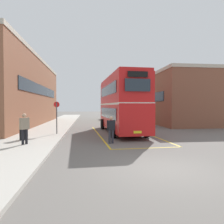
% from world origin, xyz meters
% --- Properties ---
extents(ground_plane, '(135.60, 135.60, 0.00)m').
position_xyz_m(ground_plane, '(0.00, 14.40, 0.00)').
color(ground_plane, '#66605B').
extents(sidewalk_left, '(4.00, 57.60, 0.14)m').
position_xyz_m(sidewalk_left, '(-6.50, 16.80, 0.07)').
color(sidewalk_left, '#B2ADA3').
rests_on(sidewalk_left, ground).
extents(brick_building_left, '(5.38, 23.14, 7.89)m').
position_xyz_m(brick_building_left, '(-10.73, 18.58, 3.95)').
color(brick_building_left, brown).
rests_on(brick_building_left, ground).
extents(depot_building_right, '(7.60, 17.81, 6.49)m').
position_xyz_m(depot_building_right, '(9.24, 21.44, 3.25)').
color(depot_building_right, brown).
rests_on(depot_building_right, ground).
extents(double_decker_bus, '(3.12, 9.87, 4.75)m').
position_xyz_m(double_decker_bus, '(0.12, 10.56, 2.51)').
color(double_decker_bus, black).
rests_on(double_decker_bus, ground).
extents(single_deck_bus, '(3.13, 9.65, 3.02)m').
position_xyz_m(single_deck_bus, '(2.09, 26.84, 1.64)').
color(single_deck_bus, black).
rests_on(single_deck_bus, ground).
extents(pedestrian_boarding, '(0.52, 0.39, 1.65)m').
position_xyz_m(pedestrian_boarding, '(-1.32, 5.43, 0.95)').
color(pedestrian_boarding, '#2D2D38').
rests_on(pedestrian_boarding, ground).
extents(pedestrian_waiting_near, '(0.49, 0.51, 1.73)m').
position_xyz_m(pedestrian_waiting_near, '(-6.24, 4.93, 1.15)').
color(pedestrian_waiting_near, black).
rests_on(pedestrian_waiting_near, sidewalk_left).
extents(litter_bin, '(0.54, 0.54, 0.96)m').
position_xyz_m(litter_bin, '(-6.77, 6.59, 0.62)').
color(litter_bin, black).
rests_on(litter_bin, sidewalk_left).
extents(bus_stop_sign, '(0.44, 0.08, 2.48)m').
position_xyz_m(bus_stop_sign, '(-5.10, 9.29, 1.64)').
color(bus_stop_sign, '#4C4C51').
rests_on(bus_stop_sign, sidewalk_left).
extents(bay_marking_yellow, '(4.75, 11.98, 0.01)m').
position_xyz_m(bay_marking_yellow, '(0.17, 8.72, 0.00)').
color(bay_marking_yellow, gold).
rests_on(bay_marking_yellow, ground).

